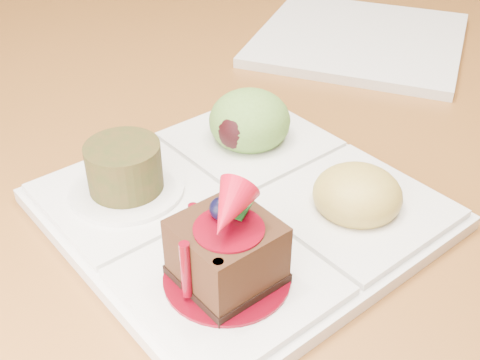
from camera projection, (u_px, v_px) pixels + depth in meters
The scene contains 3 objects.
dining_table at pixel (260, 128), 0.74m from camera, with size 1.00×1.80×0.75m.
sampler_plate at pixel (242, 191), 0.48m from camera, with size 0.34×0.34×0.10m.
second_plate at pixel (359, 39), 0.78m from camera, with size 0.25×0.25×0.01m, color silver.
Camera 1 is at (0.32, -0.55, 1.06)m, focal length 45.00 mm.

